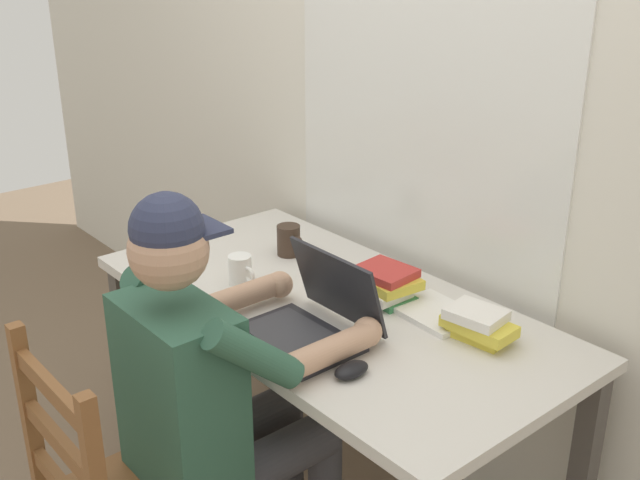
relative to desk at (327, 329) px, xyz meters
The scene contains 10 objects.
back_wall 0.79m from the desk, 90.14° to the left, with size 6.00×0.08×2.60m.
desk is the anchor object (origin of this frame).
seated_person 0.46m from the desk, 78.96° to the right, with size 0.50×0.60×1.24m.
laptop 0.26m from the desk, 51.49° to the right, with size 0.33×0.30×0.23m.
computer_mouse 0.43m from the desk, 32.25° to the right, with size 0.06×0.10×0.03m, color black.
coffee_mug_white 0.32m from the desk, 150.83° to the right, with size 0.11×0.07×0.10m.
coffee_mug_dark 0.41m from the desk, 159.43° to the left, with size 0.12×0.08×0.10m.
book_stack_main 0.23m from the desk, 54.77° to the left, with size 0.21×0.17×0.10m.
book_stack_side 0.49m from the desk, 20.97° to the left, with size 0.20×0.15×0.09m.
paper_pile_near_laptop 0.34m from the desk, 33.86° to the left, with size 0.23×0.18×0.02m, color white.
Camera 1 is at (1.56, -1.34, 1.78)m, focal length 42.98 mm.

